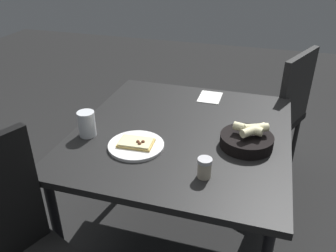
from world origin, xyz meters
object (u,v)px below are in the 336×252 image
(pizza_plate, at_px, (136,145))
(pepper_shaker, at_px, (204,169))
(bread_basket, at_px, (247,139))
(chair_far, at_px, (274,109))
(dining_table, at_px, (182,141))
(beer_glass, at_px, (87,125))

(pizza_plate, height_order, pepper_shaker, pepper_shaker)
(bread_basket, bearing_deg, chair_far, -8.52)
(dining_table, height_order, pepper_shaker, pepper_shaker)
(bread_basket, relative_size, pepper_shaker, 2.83)
(dining_table, bearing_deg, bread_basket, -99.93)
(bread_basket, xyz_separation_m, beer_glass, (-0.11, 0.70, 0.02))
(chair_far, bearing_deg, dining_table, 150.63)
(pizza_plate, height_order, bread_basket, bread_basket)
(bread_basket, distance_m, chair_far, 0.84)
(pizza_plate, relative_size, bread_basket, 1.06)
(dining_table, bearing_deg, pizza_plate, 142.48)
(dining_table, xyz_separation_m, bread_basket, (-0.05, -0.30, 0.09))
(pizza_plate, distance_m, bread_basket, 0.48)
(beer_glass, bearing_deg, pizza_plate, -97.42)
(pepper_shaker, bearing_deg, chair_far, -13.32)
(pizza_plate, bearing_deg, beer_glass, 82.58)
(pepper_shaker, bearing_deg, beer_glass, 75.03)
(beer_glass, relative_size, pepper_shaker, 1.45)
(pepper_shaker, relative_size, chair_far, 0.09)
(dining_table, bearing_deg, chair_far, -29.37)
(bread_basket, distance_m, pepper_shaker, 0.30)
(bread_basket, xyz_separation_m, chair_far, (0.80, -0.12, -0.22))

